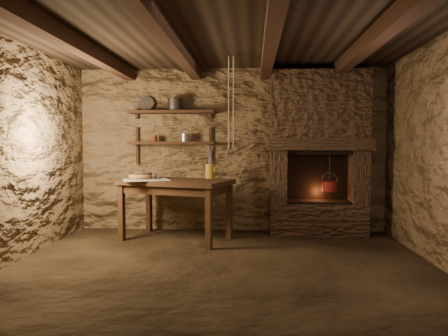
# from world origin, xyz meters

# --- Properties ---
(floor) EXTENTS (4.50, 4.50, 0.00)m
(floor) POSITION_xyz_m (0.00, 0.00, 0.00)
(floor) COLOR black
(floor) RESTS_ON ground
(back_wall) EXTENTS (4.50, 0.04, 2.40)m
(back_wall) POSITION_xyz_m (0.00, 2.00, 1.20)
(back_wall) COLOR brown
(back_wall) RESTS_ON floor
(front_wall) EXTENTS (4.50, 0.04, 2.40)m
(front_wall) POSITION_xyz_m (0.00, -2.00, 1.20)
(front_wall) COLOR brown
(front_wall) RESTS_ON floor
(left_wall) EXTENTS (0.04, 4.00, 2.40)m
(left_wall) POSITION_xyz_m (-2.25, 0.00, 1.20)
(left_wall) COLOR brown
(left_wall) RESTS_ON floor
(right_wall) EXTENTS (0.04, 4.00, 2.40)m
(right_wall) POSITION_xyz_m (2.25, 0.00, 1.20)
(right_wall) COLOR brown
(right_wall) RESTS_ON floor
(ceiling) EXTENTS (4.50, 4.00, 0.04)m
(ceiling) POSITION_xyz_m (0.00, 0.00, 2.40)
(ceiling) COLOR black
(ceiling) RESTS_ON back_wall
(beam_far_left) EXTENTS (0.14, 3.95, 0.16)m
(beam_far_left) POSITION_xyz_m (-1.50, 0.00, 2.31)
(beam_far_left) COLOR black
(beam_far_left) RESTS_ON ceiling
(beam_mid_left) EXTENTS (0.14, 3.95, 0.16)m
(beam_mid_left) POSITION_xyz_m (-0.50, 0.00, 2.31)
(beam_mid_left) COLOR black
(beam_mid_left) RESTS_ON ceiling
(beam_mid_right) EXTENTS (0.14, 3.95, 0.16)m
(beam_mid_right) POSITION_xyz_m (0.50, 0.00, 2.31)
(beam_mid_right) COLOR black
(beam_mid_right) RESTS_ON ceiling
(beam_far_right) EXTENTS (0.14, 3.95, 0.16)m
(beam_far_right) POSITION_xyz_m (1.50, 0.00, 2.31)
(beam_far_right) COLOR black
(beam_far_right) RESTS_ON ceiling
(shelf_lower) EXTENTS (1.25, 0.30, 0.04)m
(shelf_lower) POSITION_xyz_m (-0.85, 1.84, 1.30)
(shelf_lower) COLOR black
(shelf_lower) RESTS_ON back_wall
(shelf_upper) EXTENTS (1.25, 0.30, 0.04)m
(shelf_upper) POSITION_xyz_m (-0.85, 1.84, 1.75)
(shelf_upper) COLOR black
(shelf_upper) RESTS_ON back_wall
(hearth) EXTENTS (1.43, 0.51, 2.30)m
(hearth) POSITION_xyz_m (1.25, 1.77, 1.23)
(hearth) COLOR #39271C
(hearth) RESTS_ON floor
(work_table) EXTENTS (1.60, 1.22, 0.81)m
(work_table) POSITION_xyz_m (-0.70, 1.29, 0.43)
(work_table) COLOR #311D11
(work_table) RESTS_ON floor
(linen_cloth) EXTENTS (0.71, 0.65, 0.01)m
(linen_cloth) POSITION_xyz_m (-1.08, 1.18, 0.81)
(linen_cloth) COLOR white
(linen_cloth) RESTS_ON work_table
(pewter_cutlery_row) EXTENTS (0.52, 0.35, 0.01)m
(pewter_cutlery_row) POSITION_xyz_m (-1.08, 1.16, 0.82)
(pewter_cutlery_row) COLOR gray
(pewter_cutlery_row) RESTS_ON linen_cloth
(drinking_glasses) EXTENTS (0.19, 0.06, 0.07)m
(drinking_glasses) POSITION_xyz_m (-1.06, 1.29, 0.85)
(drinking_glasses) COLOR white
(drinking_glasses) RESTS_ON linen_cloth
(stoneware_jug) EXTENTS (0.17, 0.17, 0.46)m
(stoneware_jug) POSITION_xyz_m (-0.26, 1.55, 1.00)
(stoneware_jug) COLOR olive
(stoneware_jug) RESTS_ON work_table
(wooden_bowl) EXTENTS (0.39, 0.39, 0.12)m
(wooden_bowl) POSITION_xyz_m (-1.19, 1.36, 0.85)
(wooden_bowl) COLOR brown
(wooden_bowl) RESTS_ON work_table
(iron_stockpot) EXTENTS (0.26, 0.26, 0.16)m
(iron_stockpot) POSITION_xyz_m (-0.80, 1.84, 1.85)
(iron_stockpot) COLOR #2D2A28
(iron_stockpot) RESTS_ON shelf_upper
(tin_pan) EXTENTS (0.23, 0.10, 0.23)m
(tin_pan) POSITION_xyz_m (-1.25, 1.94, 1.88)
(tin_pan) COLOR #9E9E99
(tin_pan) RESTS_ON shelf_upper
(small_kettle) EXTENTS (0.20, 0.18, 0.18)m
(small_kettle) POSITION_xyz_m (-0.66, 1.84, 1.38)
(small_kettle) COLOR #9E9E99
(small_kettle) RESTS_ON shelf_lower
(rusty_tin) EXTENTS (0.10, 0.10, 0.09)m
(rusty_tin) POSITION_xyz_m (-1.12, 1.84, 1.37)
(rusty_tin) COLOR #5D2212
(rusty_tin) RESTS_ON shelf_lower
(red_pot) EXTENTS (0.23, 0.23, 0.54)m
(red_pot) POSITION_xyz_m (1.40, 1.72, 0.70)
(red_pot) COLOR maroon
(red_pot) RESTS_ON hearth
(hanging_ropes) EXTENTS (0.08, 0.08, 1.20)m
(hanging_ropes) POSITION_xyz_m (0.05, 1.05, 1.80)
(hanging_ropes) COLOR tan
(hanging_ropes) RESTS_ON ceiling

